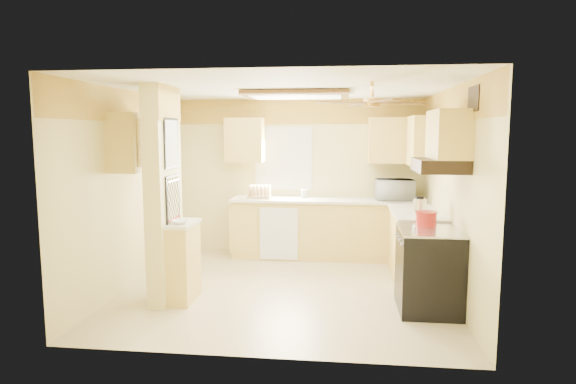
# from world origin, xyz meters

# --- Properties ---
(floor) EXTENTS (4.00, 4.00, 0.00)m
(floor) POSITION_xyz_m (0.00, 0.00, 0.00)
(floor) COLOR tan
(floor) RESTS_ON ground
(ceiling) EXTENTS (4.00, 4.00, 0.00)m
(ceiling) POSITION_xyz_m (0.00, 0.00, 2.50)
(ceiling) COLOR white
(ceiling) RESTS_ON wall_back
(wall_back) EXTENTS (4.00, 0.00, 4.00)m
(wall_back) POSITION_xyz_m (0.00, 1.90, 1.25)
(wall_back) COLOR #DDCF87
(wall_back) RESTS_ON floor
(wall_front) EXTENTS (4.00, 0.00, 4.00)m
(wall_front) POSITION_xyz_m (0.00, -1.90, 1.25)
(wall_front) COLOR #DDCF87
(wall_front) RESTS_ON floor
(wall_left) EXTENTS (0.00, 3.80, 3.80)m
(wall_left) POSITION_xyz_m (-2.00, 0.00, 1.25)
(wall_left) COLOR #DDCF87
(wall_left) RESTS_ON floor
(wall_right) EXTENTS (0.00, 3.80, 3.80)m
(wall_right) POSITION_xyz_m (2.00, 0.00, 1.25)
(wall_right) COLOR #DDCF87
(wall_right) RESTS_ON floor
(wallpaper_border) EXTENTS (4.00, 0.02, 0.40)m
(wallpaper_border) POSITION_xyz_m (0.00, 1.88, 2.30)
(wallpaper_border) COLOR #FEDE4B
(wallpaper_border) RESTS_ON wall_back
(partition_column) EXTENTS (0.20, 0.70, 2.50)m
(partition_column) POSITION_xyz_m (-1.35, -0.55, 1.25)
(partition_column) COLOR #DDCF87
(partition_column) RESTS_ON floor
(partition_ledge) EXTENTS (0.25, 0.55, 0.90)m
(partition_ledge) POSITION_xyz_m (-1.13, -0.55, 0.45)
(partition_ledge) COLOR #E4C462
(partition_ledge) RESTS_ON floor
(ledge_top) EXTENTS (0.28, 0.58, 0.04)m
(ledge_top) POSITION_xyz_m (-1.13, -0.55, 0.92)
(ledge_top) COLOR white
(ledge_top) RESTS_ON partition_ledge
(lower_cabinets_back) EXTENTS (3.00, 0.60, 0.90)m
(lower_cabinets_back) POSITION_xyz_m (0.50, 1.60, 0.45)
(lower_cabinets_back) COLOR #E4C462
(lower_cabinets_back) RESTS_ON floor
(lower_cabinets_right) EXTENTS (0.60, 1.40, 0.90)m
(lower_cabinets_right) POSITION_xyz_m (1.70, 0.60, 0.45)
(lower_cabinets_right) COLOR #E4C462
(lower_cabinets_right) RESTS_ON floor
(countertop_back) EXTENTS (3.04, 0.64, 0.04)m
(countertop_back) POSITION_xyz_m (0.50, 1.59, 0.92)
(countertop_back) COLOR white
(countertop_back) RESTS_ON lower_cabinets_back
(countertop_right) EXTENTS (0.64, 1.44, 0.04)m
(countertop_right) POSITION_xyz_m (1.69, 0.60, 0.92)
(countertop_right) COLOR white
(countertop_right) RESTS_ON lower_cabinets_right
(dishwasher_panel) EXTENTS (0.58, 0.02, 0.80)m
(dishwasher_panel) POSITION_xyz_m (-0.25, 1.29, 0.43)
(dishwasher_panel) COLOR white
(dishwasher_panel) RESTS_ON lower_cabinets_back
(window) EXTENTS (0.92, 0.02, 1.02)m
(window) POSITION_xyz_m (-0.25, 1.89, 1.55)
(window) COLOR white
(window) RESTS_ON wall_back
(upper_cab_back_left) EXTENTS (0.60, 0.35, 0.70)m
(upper_cab_back_left) POSITION_xyz_m (-0.85, 1.72, 1.85)
(upper_cab_back_left) COLOR #E4C462
(upper_cab_back_left) RESTS_ON wall_back
(upper_cab_back_right) EXTENTS (0.90, 0.35, 0.70)m
(upper_cab_back_right) POSITION_xyz_m (1.55, 1.72, 1.85)
(upper_cab_back_right) COLOR #E4C462
(upper_cab_back_right) RESTS_ON wall_back
(upper_cab_right) EXTENTS (0.35, 1.00, 0.70)m
(upper_cab_right) POSITION_xyz_m (1.82, 1.25, 1.85)
(upper_cab_right) COLOR #E4C462
(upper_cab_right) RESTS_ON wall_right
(upper_cab_left_wall) EXTENTS (0.35, 0.75, 0.70)m
(upper_cab_left_wall) POSITION_xyz_m (-1.82, -0.25, 1.85)
(upper_cab_left_wall) COLOR #E4C462
(upper_cab_left_wall) RESTS_ON wall_left
(upper_cab_over_stove) EXTENTS (0.35, 0.76, 0.52)m
(upper_cab_over_stove) POSITION_xyz_m (1.82, -0.55, 1.95)
(upper_cab_over_stove) COLOR #E4C462
(upper_cab_over_stove) RESTS_ON wall_right
(stove) EXTENTS (0.68, 0.77, 0.92)m
(stove) POSITION_xyz_m (1.67, -0.55, 0.46)
(stove) COLOR black
(stove) RESTS_ON floor
(range_hood) EXTENTS (0.50, 0.76, 0.14)m
(range_hood) POSITION_xyz_m (1.74, -0.55, 1.62)
(range_hood) COLOR black
(range_hood) RESTS_ON upper_cab_over_stove
(poster_menu) EXTENTS (0.02, 0.42, 0.57)m
(poster_menu) POSITION_xyz_m (-1.24, -0.55, 1.85)
(poster_menu) COLOR black
(poster_menu) RESTS_ON partition_column
(poster_nashville) EXTENTS (0.02, 0.42, 0.57)m
(poster_nashville) POSITION_xyz_m (-1.24, -0.55, 1.20)
(poster_nashville) COLOR black
(poster_nashville) RESTS_ON partition_column
(ceiling_light_panel) EXTENTS (1.35, 0.95, 0.06)m
(ceiling_light_panel) POSITION_xyz_m (0.10, 0.50, 2.46)
(ceiling_light_panel) COLOR brown
(ceiling_light_panel) RESTS_ON ceiling
(ceiling_fan) EXTENTS (1.15, 1.15, 0.26)m
(ceiling_fan) POSITION_xyz_m (1.00, -0.70, 2.29)
(ceiling_fan) COLOR gold
(ceiling_fan) RESTS_ON ceiling
(vent_grate) EXTENTS (0.02, 0.40, 0.25)m
(vent_grate) POSITION_xyz_m (1.98, -0.90, 2.30)
(vent_grate) COLOR black
(vent_grate) RESTS_ON wall_right
(microwave) EXTENTS (0.59, 0.42, 0.31)m
(microwave) POSITION_xyz_m (1.51, 1.62, 1.10)
(microwave) COLOR white
(microwave) RESTS_ON countertop_back
(bowl) EXTENTS (0.23, 0.23, 0.05)m
(bowl) POSITION_xyz_m (-1.12, -0.67, 0.96)
(bowl) COLOR white
(bowl) RESTS_ON ledge_top
(dutch_oven) EXTENTS (0.25, 0.25, 0.16)m
(dutch_oven) POSITION_xyz_m (1.66, -0.32, 1.00)
(dutch_oven) COLOR #AA1D1A
(dutch_oven) RESTS_ON stove
(kettle) EXTENTS (0.16, 0.16, 0.24)m
(kettle) POSITION_xyz_m (1.67, 0.22, 1.05)
(kettle) COLOR silver
(kettle) RESTS_ON countertop_right
(dish_rack) EXTENTS (0.36, 0.28, 0.20)m
(dish_rack) POSITION_xyz_m (-0.59, 1.57, 1.01)
(dish_rack) COLOR tan
(dish_rack) RESTS_ON countertop_back
(utensil_crock) EXTENTS (0.10, 0.10, 0.20)m
(utensil_crock) POSITION_xyz_m (0.10, 1.71, 1.01)
(utensil_crock) COLOR white
(utensil_crock) RESTS_ON countertop_back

